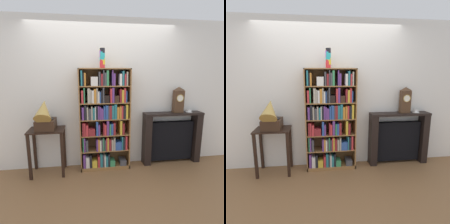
# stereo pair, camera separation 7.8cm
# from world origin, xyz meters

# --- Properties ---
(ground_plane) EXTENTS (7.85, 6.40, 0.02)m
(ground_plane) POSITION_xyz_m (0.00, 0.00, -0.01)
(ground_plane) COLOR brown
(wall_back) EXTENTS (4.85, 0.08, 2.60)m
(wall_back) POSITION_xyz_m (0.15, 0.28, 1.30)
(wall_back) COLOR silver
(wall_back) RESTS_ON ground
(bookshelf) EXTENTS (0.86, 0.28, 1.76)m
(bookshelf) POSITION_xyz_m (-0.01, 0.09, 0.86)
(bookshelf) COLOR olive
(bookshelf) RESTS_ON ground
(cup_stack) EXTENTS (0.09, 0.09, 0.31)m
(cup_stack) POSITION_xyz_m (-0.03, 0.06, 1.92)
(cup_stack) COLOR red
(cup_stack) RESTS_ON bookshelf
(side_table_left) EXTENTS (0.57, 0.41, 0.78)m
(side_table_left) POSITION_xyz_m (-0.97, 0.03, 0.56)
(side_table_left) COLOR black
(side_table_left) RESTS_ON ground
(gramophone) EXTENTS (0.30, 0.51, 0.57)m
(gramophone) POSITION_xyz_m (-0.97, -0.04, 1.01)
(gramophone) COLOR #382316
(gramophone) RESTS_ON side_table_left
(fireplace_mantel) EXTENTS (1.10, 0.24, 0.97)m
(fireplace_mantel) POSITION_xyz_m (1.27, 0.14, 0.48)
(fireplace_mantel) COLOR black
(fireplace_mantel) RESTS_ON ground
(mantel_clock) EXTENTS (0.18, 0.13, 0.47)m
(mantel_clock) POSITION_xyz_m (1.35, 0.12, 1.21)
(mantel_clock) COLOR #472D1C
(mantel_clock) RESTS_ON fireplace_mantel
(teacup_with_saucer) EXTENTS (0.13, 0.13, 0.05)m
(teacup_with_saucer) POSITION_xyz_m (1.58, 0.12, 0.99)
(teacup_with_saucer) COLOR white
(teacup_with_saucer) RESTS_ON fireplace_mantel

